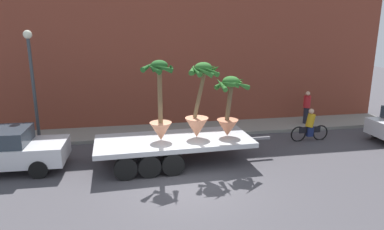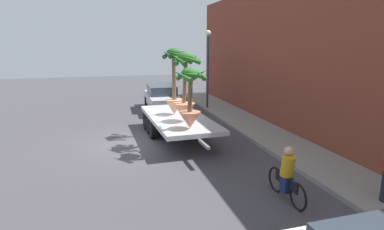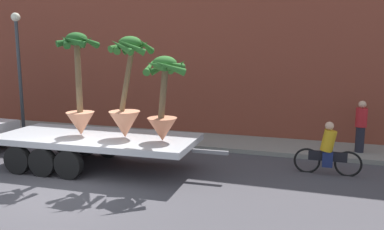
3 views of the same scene
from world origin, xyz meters
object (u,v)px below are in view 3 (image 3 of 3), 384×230
(cyclist, at_px, (328,151))
(potted_palm_rear, at_px, (79,91))
(potted_palm_front, at_px, (127,94))
(pedestrian_near_gate, at_px, (361,126))
(flatbed_trailer, at_px, (90,142))
(potted_palm_middle, at_px, (164,100))
(street_lamp, at_px, (18,56))

(cyclist, bearing_deg, potted_palm_rear, -167.23)
(potted_palm_front, bearing_deg, pedestrian_near_gate, 29.81)
(potted_palm_front, bearing_deg, cyclist, 14.84)
(potted_palm_rear, height_order, pedestrian_near_gate, potted_palm_rear)
(flatbed_trailer, distance_m, potted_palm_middle, 2.76)
(potted_palm_front, bearing_deg, flatbed_trailer, -176.15)
(potted_palm_front, xyz_separation_m, street_lamp, (-6.61, 3.13, 0.99))
(potted_palm_middle, height_order, cyclist, potted_palm_middle)
(potted_palm_rear, relative_size, cyclist, 1.63)
(potted_palm_middle, bearing_deg, potted_palm_front, 175.94)
(potted_palm_rear, distance_m, street_lamp, 6.14)
(cyclist, bearing_deg, flatbed_trailer, -167.14)
(pedestrian_near_gate, bearing_deg, cyclist, -114.36)
(potted_palm_middle, distance_m, potted_palm_front, 1.16)
(flatbed_trailer, xyz_separation_m, potted_palm_rear, (-0.25, -0.04, 1.52))
(flatbed_trailer, xyz_separation_m, cyclist, (6.74, 1.54, -0.10))
(street_lamp, bearing_deg, flatbed_trailer, -30.93)
(potted_palm_middle, xyz_separation_m, pedestrian_near_gate, (5.37, 3.82, -1.09))
(flatbed_trailer, bearing_deg, potted_palm_rear, -169.77)
(flatbed_trailer, height_order, potted_palm_middle, potted_palm_middle)
(cyclist, bearing_deg, potted_palm_front, -165.16)
(flatbed_trailer, distance_m, potted_palm_rear, 1.54)
(flatbed_trailer, relative_size, pedestrian_near_gate, 4.06)
(potted_palm_rear, relative_size, potted_palm_middle, 1.28)
(potted_palm_front, distance_m, pedestrian_near_gate, 7.61)
(potted_palm_middle, relative_size, pedestrian_near_gate, 1.37)
(flatbed_trailer, xyz_separation_m, potted_palm_front, (1.25, 0.08, 1.48))
(potted_palm_middle, bearing_deg, cyclist, 19.51)
(potted_palm_middle, relative_size, cyclist, 1.27)
(potted_palm_front, height_order, cyclist, potted_palm_front)
(flatbed_trailer, bearing_deg, cyclist, 12.86)
(potted_palm_middle, height_order, pedestrian_near_gate, potted_palm_middle)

